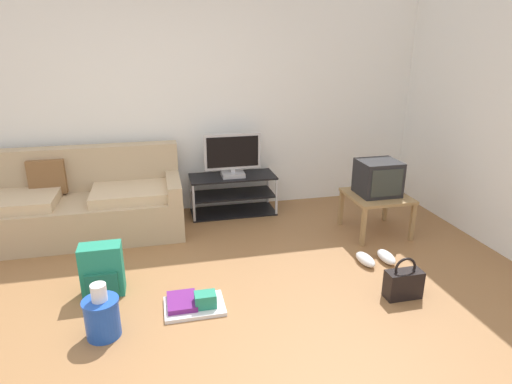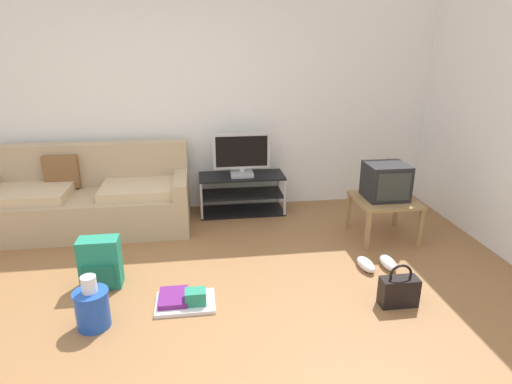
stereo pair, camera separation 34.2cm
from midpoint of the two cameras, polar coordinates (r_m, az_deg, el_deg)
ground_plane at (r=3.25m, az=-11.74°, el=-17.86°), size 9.00×9.80×0.02m
wall_back at (r=5.09m, az=-13.78°, el=12.19°), size 9.00×0.10×2.70m
wall_right at (r=4.61m, az=28.25°, el=9.81°), size 0.10×3.60×2.70m
couch at (r=4.92m, az=-24.37°, el=-1.58°), size 2.12×0.86×0.88m
tv_stand at (r=5.09m, az=-5.01°, el=-0.33°), size 0.99×0.43×0.46m
flat_tv at (r=4.93m, az=-5.13°, el=4.79°), size 0.65×0.22×0.50m
side_table at (r=4.63m, az=13.65°, el=-1.00°), size 0.60×0.60×0.43m
crt_tv at (r=4.57m, az=13.79°, el=1.82°), size 0.41×0.37×0.36m
backpack at (r=3.75m, az=-22.19°, el=-9.61°), size 0.32×0.25×0.43m
handbag at (r=3.62m, az=16.33°, el=-11.55°), size 0.29×0.13×0.35m
cleaning_bucket at (r=3.29m, az=-22.64°, el=-14.83°), size 0.25×0.25×0.40m
sneakers_pair at (r=4.12m, az=13.27°, el=-8.55°), size 0.34×0.28×0.09m
floor_tray at (r=3.45m, az=-11.17°, el=-14.32°), size 0.46×0.33×0.14m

